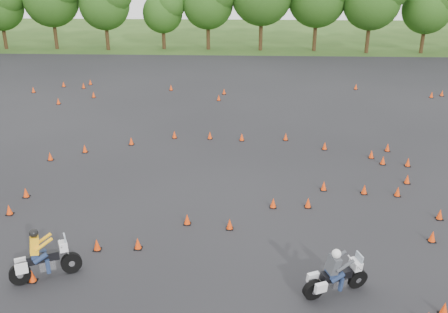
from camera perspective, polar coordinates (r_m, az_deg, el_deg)
ground at (r=21.82m, az=-0.46°, el=-6.90°), size 140.00×140.00×0.00m
asphalt_pad at (r=27.21m, az=0.18°, el=-0.74°), size 62.00×62.00×0.00m
treeline at (r=54.47m, az=5.15°, el=15.95°), size 87.03×32.52×11.04m
traffic_cones at (r=26.66m, az=-0.13°, el=-0.72°), size 36.59×32.84×0.45m
rider_grey at (r=17.29m, az=12.69°, el=-12.44°), size 2.51×1.66×1.87m
rider_yellow at (r=18.60m, az=-19.87°, el=-10.57°), size 2.53×1.76×1.89m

